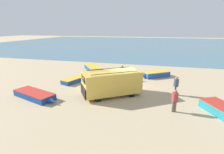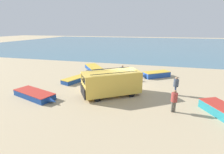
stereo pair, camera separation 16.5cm
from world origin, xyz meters
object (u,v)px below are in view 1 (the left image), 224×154
object	(u,v)px
fisherman_0	(175,99)
fishing_rowboat_2	(93,68)
fisherman_1	(176,84)
fishing_rowboat_3	(155,74)
fisherman_2	(122,71)
parked_van	(111,83)
fishing_rowboat_4	(35,95)
fishing_rowboat_1	(79,78)

from	to	relation	value
fisherman_0	fishing_rowboat_2	bearing A→B (deg)	30.33
fisherman_1	fishing_rowboat_3	bearing A→B (deg)	115.76
fishing_rowboat_2	fisherman_2	distance (m)	6.41
fishing_rowboat_3	fishing_rowboat_2	bearing A→B (deg)	-45.31
fishing_rowboat_2	fishing_rowboat_3	world-z (taller)	fishing_rowboat_3
fisherman_0	fisherman_2	xyz separation A→B (m)	(-5.35, 7.16, 0.01)
fisherman_0	fisherman_2	size ratio (longest dim) A/B	1.00
fishing_rowboat_2	fisherman_0	bearing A→B (deg)	-172.60
fishing_rowboat_2	fisherman_1	distance (m)	13.16
fisherman_2	fisherman_0	bearing A→B (deg)	131.25
parked_van	fishing_rowboat_2	bearing A→B (deg)	-94.19
parked_van	fisherman_2	xyz separation A→B (m)	(-0.07, 5.20, -0.20)
parked_van	fisherman_2	world-z (taller)	parked_van
fishing_rowboat_3	fisherman_1	size ratio (longest dim) A/B	2.18
fishing_rowboat_3	fisherman_0	world-z (taller)	fisherman_0
parked_van	fisherman_1	size ratio (longest dim) A/B	3.13
fisherman_0	fisherman_1	bearing A→B (deg)	-19.61
fishing_rowboat_3	fishing_rowboat_4	xyz separation A→B (m)	(-10.06, -9.68, -0.06)
fisherman_0	fisherman_1	xyz separation A→B (m)	(0.37, 3.54, 0.02)
fishing_rowboat_4	fisherman_0	bearing A→B (deg)	19.99
fishing_rowboat_1	fishing_rowboat_4	size ratio (longest dim) A/B	1.00
parked_van	fisherman_2	distance (m)	5.21
parked_van	fisherman_1	xyz separation A→B (m)	(5.66, 1.58, -0.18)
fisherman_1	fisherman_2	world-z (taller)	fisherman_1
fishing_rowboat_2	fisherman_0	world-z (taller)	fisherman_0
parked_van	fishing_rowboat_1	bearing A→B (deg)	-70.49
fisherman_2	fishing_rowboat_2	bearing A→B (deg)	-31.59
fishing_rowboat_4	fisherman_1	distance (m)	12.64
parked_van	fishing_rowboat_1	xyz separation A→B (m)	(-4.89, 3.56, -0.98)
fishing_rowboat_1	fishing_rowboat_2	world-z (taller)	fishing_rowboat_2
fishing_rowboat_4	fisherman_2	world-z (taller)	fisherman_2
parked_van	fishing_rowboat_4	size ratio (longest dim) A/B	1.08
parked_van	fisherman_2	size ratio (longest dim) A/B	3.17
fisherman_0	fishing_rowboat_4	bearing A→B (deg)	78.20
fishing_rowboat_4	fisherman_1	xyz separation A→B (m)	(12.00, 3.90, 0.77)
parked_van	fishing_rowboat_1	distance (m)	6.13
fishing_rowboat_2	fisherman_1	bearing A→B (deg)	-160.63
fishing_rowboat_2	fishing_rowboat_3	size ratio (longest dim) A/B	1.22
fishing_rowboat_1	fishing_rowboat_3	distance (m)	9.41
fishing_rowboat_2	fisherman_2	world-z (taller)	fisherman_2
parked_van	fishing_rowboat_4	bearing A→B (deg)	-14.32
fisherman_2	fishing_rowboat_1	bearing A→B (deg)	23.27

